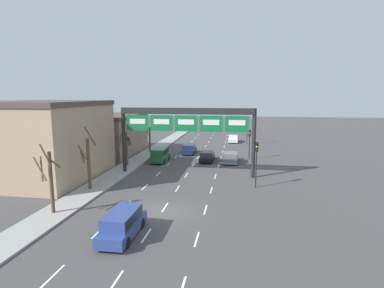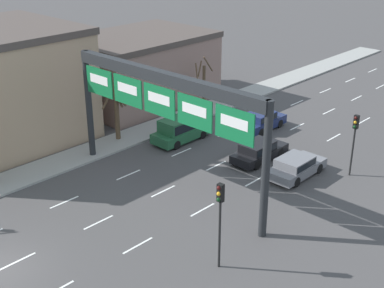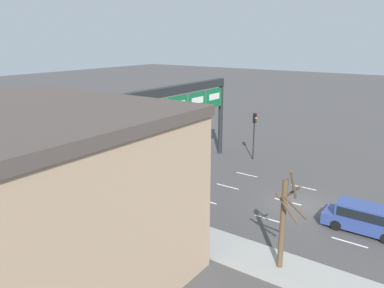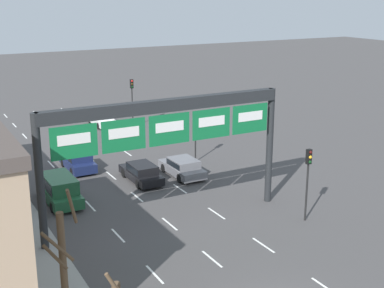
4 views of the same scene
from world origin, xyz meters
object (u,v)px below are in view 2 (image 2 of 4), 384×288
sign_gantry (163,97)px  suv_green (181,128)px  tree_bare_second (116,110)px  car_navy (261,120)px  car_grey (296,166)px  traffic_light_near_gantry (220,209)px  car_black (259,150)px  traffic_light_far_end (355,133)px  tree_bare_closest (203,84)px

sign_gantry → suv_green: bearing=127.1°
tree_bare_second → car_navy: bearing=54.5°
car_grey → traffic_light_near_gantry: (2.75, -10.89, 2.51)m
sign_gantry → car_grey: size_ratio=3.40×
car_navy → tree_bare_second: 11.44m
sign_gantry → car_black: (1.54, 7.58, -5.39)m
suv_green → car_navy: size_ratio=1.11×
tree_bare_second → traffic_light_near_gantry: bearing=-23.2°
car_black → traffic_light_far_end: 6.59m
sign_gantry → car_black: sign_gantry is taller
car_grey → car_black: (-3.24, 0.33, 0.00)m
car_black → traffic_light_far_end: (5.77, 2.22, 2.28)m
car_black → tree_bare_second: 10.98m
tree_bare_closest → car_navy: bearing=-1.0°
car_grey → traffic_light_near_gantry: traffic_light_near_gantry is taller
tree_bare_second → sign_gantry: bearing=-20.7°
tree_bare_second → car_grey: bearing=17.3°
car_grey → car_navy: bearing=142.0°
traffic_light_far_end → suv_green: bearing=-164.3°
car_black → tree_bare_closest: tree_bare_closest is taller
car_grey → car_black: 3.25m
traffic_light_far_end → traffic_light_near_gantry: bearing=-89.1°
suv_green → tree_bare_closest: bearing=118.2°
traffic_light_far_end → tree_bare_closest: 15.64m
traffic_light_far_end → tree_bare_second: size_ratio=0.99×
car_grey → tree_bare_second: size_ratio=1.06×
sign_gantry → car_black: 9.42m
tree_bare_closest → tree_bare_second: (-0.27, -9.32, 0.02)m
suv_green → car_black: suv_green is taller
car_grey → car_black: bearing=174.2°
car_grey → car_black: size_ratio=0.98×
car_navy → traffic_light_far_end: traffic_light_far_end is taller
car_grey → car_black: car_black is taller
car_black → traffic_light_far_end: bearing=21.1°
suv_green → car_navy: (3.05, 5.97, -0.23)m
traffic_light_near_gantry → traffic_light_far_end: 13.44m
sign_gantry → traffic_light_far_end: sign_gantry is taller
car_black → tree_bare_closest: 10.93m
sign_gantry → tree_bare_second: sign_gantry is taller
sign_gantry → suv_green: size_ratio=3.23×
car_navy → tree_bare_closest: size_ratio=0.88×
sign_gantry → suv_green: 9.50m
sign_gantry → car_navy: size_ratio=3.57×
car_grey → car_navy: (-6.55, 5.12, 0.05)m
traffic_light_far_end → car_black: bearing=-158.9°
sign_gantry → traffic_light_far_end: size_ratio=3.63×
suv_green → traffic_light_near_gantry: size_ratio=1.04×
car_navy → car_black: car_navy is taller
sign_gantry → tree_bare_closest: size_ratio=3.15×
sign_gantry → tree_bare_closest: (-8.09, 12.47, -3.69)m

